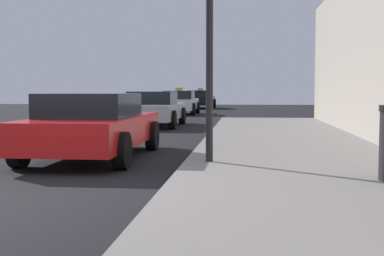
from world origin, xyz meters
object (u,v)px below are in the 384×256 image
object	(u,v)px
car_white	(179,102)
car_red	(93,125)
car_silver	(154,109)
car_black	(201,99)

from	to	relation	value
car_white	car_red	bearing A→B (deg)	-88.05
car_red	car_white	world-z (taller)	car_white
car_silver	car_white	xyz separation A→B (m)	(-0.24, 9.28, -0.00)
car_red	car_white	bearing A→B (deg)	91.95
car_black	car_silver	bearing A→B (deg)	-90.35
car_red	car_white	xyz separation A→B (m)	(-0.62, 18.14, -0.00)
car_red	car_black	distance (m)	27.19
car_red	car_silver	world-z (taller)	same
car_silver	car_white	size ratio (longest dim) A/B	1.05
car_red	car_white	distance (m)	18.15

